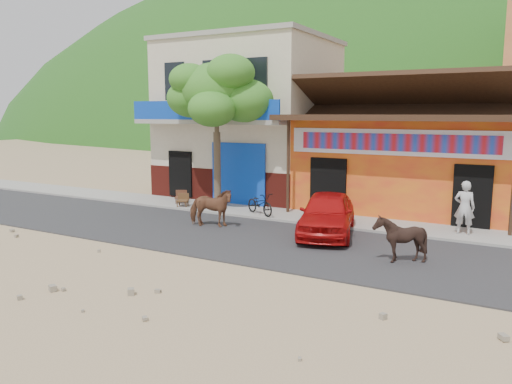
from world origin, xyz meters
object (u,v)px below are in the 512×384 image
tree (217,132)px  cafe_chair_left (182,195)px  pedestrian (464,207)px  scooter (260,204)px  cafe_chair_right (181,191)px  cow_tan (210,208)px  cow_dark (400,239)px  red_car (327,213)px

tree → cafe_chair_left: bearing=-162.3°
pedestrian → cafe_chair_left: (-10.50, -0.54, -0.36)m
tree → cafe_chair_left: tree is taller
pedestrian → cafe_chair_left: pedestrian is taller
tree → cafe_chair_left: size_ratio=6.23×
scooter → cafe_chair_right: cafe_chair_right is taller
cow_tan → cow_dark: cow_tan is taller
red_car → cafe_chair_left: (-6.68, 1.30, -0.12)m
cow_tan → cafe_chair_left: (-2.84, 2.18, -0.10)m
cow_tan → scooter: 2.37m
scooter → cafe_chair_right: size_ratio=1.57×
cow_tan → cafe_chair_left: bearing=35.1°
cafe_chair_left → red_car: bearing=-35.5°
pedestrian → cafe_chair_right: bearing=-1.8°
red_car → cow_tan: bearing=177.6°
scooter → cow_dark: bearing=-91.2°
cow_dark → cafe_chair_right: size_ratio=1.25×
cafe_chair_left → cafe_chair_right: bearing=108.1°
cow_tan → scooter: (0.67, 2.27, -0.17)m
red_car → scooter: bearing=141.0°
tree → red_car: (5.28, -1.75, -2.40)m
cow_dark → cafe_chair_left: 9.92m
cow_dark → cafe_chair_left: (-9.39, 3.19, -0.06)m
red_car → pedestrian: size_ratio=2.37×
cow_dark → scooter: size_ratio=0.79×
cafe_chair_right → pedestrian: bearing=-30.4°
cafe_chair_left → cow_dark: bearing=-43.2°
tree → scooter: tree is taller
red_car → pedestrian: bearing=10.5°
cow_dark → cafe_chair_right: cow_dark is taller
tree → pedestrian: bearing=0.6°
cafe_chair_right → cafe_chair_left: bearing=-77.8°
scooter → cafe_chair_right: bearing=111.4°
tree → cafe_chair_left: (-1.40, -0.45, -2.52)m
scooter → tree: bearing=108.2°
tree → cow_dark: 9.12m
pedestrian → red_car: bearing=24.0°
cow_dark → tree: bearing=-103.4°
red_car → pedestrian: pedestrian is taller
cafe_chair_right → tree: bearing=-33.4°
cow_dark → cafe_chair_right: bearing=-99.6°
cow_dark → cow_tan: bearing=-87.6°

